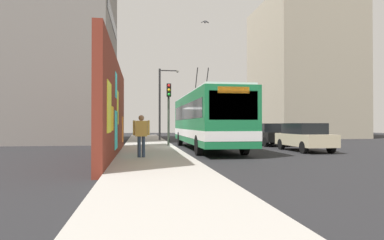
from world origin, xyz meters
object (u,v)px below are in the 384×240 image
parked_car_dark_gray (228,131)px  traffic_light (169,104)px  pedestrian_near_wall (141,132)px  parked_car_champagne (304,136)px  parked_car_black (269,134)px  parked_car_navy (246,132)px  street_lamp (162,99)px  city_bus (207,119)px

parked_car_dark_gray → traffic_light: bearing=150.5°
pedestrian_near_wall → traffic_light: traffic_light is taller
parked_car_champagne → parked_car_black: same height
parked_car_navy → pedestrian_near_wall: pedestrian_near_wall is taller
parked_car_black → traffic_light: 7.77m
pedestrian_near_wall → street_lamp: 16.00m
city_bus → pedestrian_near_wall: size_ratio=6.88×
parked_car_navy → pedestrian_near_wall: bearing=147.8°
parked_car_champagne → traffic_light: (3.77, 7.35, 2.02)m
parked_car_navy → traffic_light: bearing=133.7°
parked_car_dark_gray → parked_car_champagne: bearing=180.0°
pedestrian_near_wall → traffic_light: (7.49, -1.77, 1.66)m
parked_car_champagne → parked_car_black: 5.31m
parked_car_dark_gray → pedestrian_near_wall: bearing=156.0°
traffic_light → parked_car_navy: bearing=-46.3°
city_bus → traffic_light: bearing=52.7°
parked_car_champagne → pedestrian_near_wall: size_ratio=2.45×
city_bus → pedestrian_near_wall: city_bus is taller
parked_car_black → street_lamp: 10.27m
city_bus → street_lamp: bearing=11.7°
parked_car_black → parked_car_dark_gray: size_ratio=0.95×
parked_car_navy → street_lamp: size_ratio=0.69×
parked_car_champagne → parked_car_navy: (10.79, -0.00, 0.00)m
parked_car_champagne → pedestrian_near_wall: pedestrian_near_wall is taller
parked_car_black → street_lamp: bearing=47.4°
city_bus → parked_car_black: 6.18m
parked_car_black → parked_car_navy: size_ratio=0.95×
pedestrian_near_wall → street_lamp: bearing=-6.9°
city_bus → parked_car_black: bearing=-58.6°
parked_car_navy → traffic_light: traffic_light is taller
parked_car_black → parked_car_dark_gray: same height
city_bus → parked_car_champagne: bearing=-112.3°
parked_car_black → traffic_light: bearing=101.8°
pedestrian_near_wall → street_lamp: size_ratio=0.28×
city_bus → parked_car_champagne: 5.72m
parked_car_dark_gray → traffic_light: (-13.01, 7.35, 2.02)m
city_bus → traffic_light: size_ratio=3.01×
city_bus → parked_car_navy: size_ratio=2.77×
parked_car_black → pedestrian_near_wall: bearing=134.7°
city_bus → parked_car_dark_gray: 15.58m
city_bus → pedestrian_near_wall: (-5.85, 3.92, -0.68)m
parked_car_black → city_bus: bearing=121.4°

